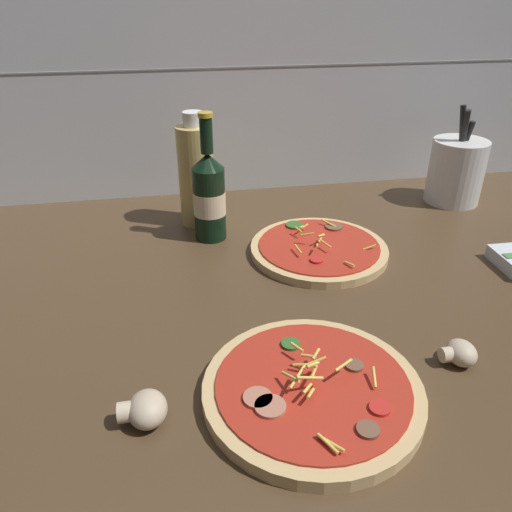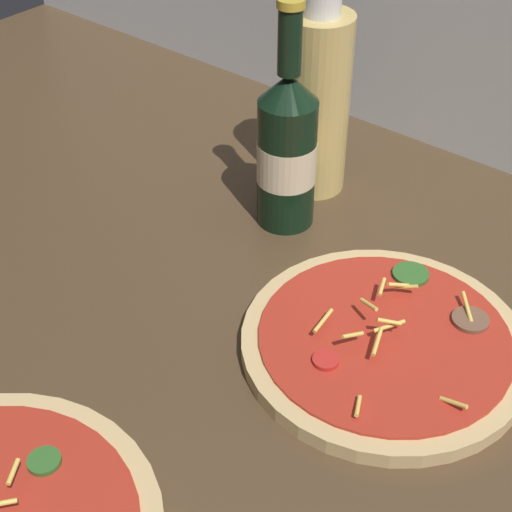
% 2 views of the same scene
% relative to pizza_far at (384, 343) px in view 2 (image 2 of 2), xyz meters
% --- Properties ---
extents(counter_slab, '(1.60, 0.90, 0.03)m').
position_rel_pizza_far_xyz_m(counter_slab, '(-0.07, -0.11, -0.02)').
color(counter_slab, '#4C3823').
rests_on(counter_slab, ground).
extents(pizza_far, '(0.25, 0.25, 0.04)m').
position_rel_pizza_far_xyz_m(pizza_far, '(0.00, 0.00, 0.00)').
color(pizza_far, tan).
rests_on(pizza_far, counter_slab).
extents(beer_bottle, '(0.06, 0.06, 0.24)m').
position_rel_pizza_far_xyz_m(beer_bottle, '(-0.19, 0.10, 0.08)').
color(beer_bottle, black).
rests_on(beer_bottle, counter_slab).
extents(oil_bottle, '(0.07, 0.07, 0.22)m').
position_rel_pizza_far_xyz_m(oil_bottle, '(-0.20, 0.18, 0.09)').
color(oil_bottle, '#D6B766').
rests_on(oil_bottle, counter_slab).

